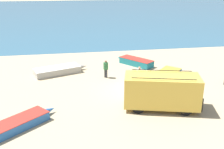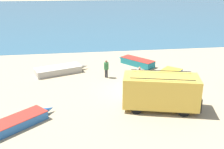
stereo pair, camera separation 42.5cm
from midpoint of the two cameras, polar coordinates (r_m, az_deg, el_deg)
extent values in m
plane|color=tan|center=(20.79, 4.53, -3.52)|extent=(200.00, 200.00, 0.00)
cube|color=#33607A|center=(71.10, -5.68, 13.37)|extent=(120.00, 80.00, 0.01)
cube|color=gold|center=(17.80, 10.07, -3.43)|extent=(5.28, 3.24, 2.04)
cube|color=black|center=(18.42, 17.80, -5.21)|extent=(0.58, 1.86, 0.92)
cube|color=#1E232D|center=(17.95, 17.94, -1.80)|extent=(0.52, 1.77, 0.65)
cylinder|color=black|center=(19.18, 14.27, -4.96)|extent=(0.82, 0.41, 0.79)
cylinder|color=black|center=(17.58, 15.10, -7.44)|extent=(0.82, 0.41, 0.79)
cylinder|color=black|center=(18.92, 5.08, -4.73)|extent=(0.82, 0.41, 0.79)
cylinder|color=black|center=(17.30, 5.03, -7.23)|extent=(0.82, 0.41, 0.79)
cylinder|color=black|center=(18.13, 10.10, 0.90)|extent=(3.92, 1.07, 0.05)
cylinder|color=black|center=(16.63, 10.51, -0.93)|extent=(3.92, 1.07, 0.05)
cube|color=#2D66AD|center=(23.85, 11.45, -0.03)|extent=(3.20, 3.27, 0.52)
cone|color=#2D66AD|center=(25.49, 13.08, 1.17)|extent=(0.82, 0.83, 0.49)
cube|color=gold|center=(23.79, 11.48, 0.41)|extent=(1.16, 1.11, 0.05)
cube|color=gold|center=(23.76, 11.49, 0.61)|extent=(3.23, 3.30, 0.04)
cube|color=#ADA89E|center=(24.86, -12.27, 0.81)|extent=(4.41, 2.84, 0.58)
cone|color=#ADA89E|center=(25.62, -6.91, 1.73)|extent=(1.04, 0.82, 0.55)
cube|color=silver|center=(24.79, -12.31, 1.30)|extent=(0.67, 1.42, 0.05)
cube|color=silver|center=(24.76, -12.33, 1.49)|extent=(4.45, 2.87, 0.04)
cube|color=#2D66AD|center=(16.69, -20.99, -10.24)|extent=(3.86, 3.54, 0.52)
cone|color=#2D66AD|center=(17.76, -14.16, -7.54)|extent=(0.99, 0.94, 0.49)
cube|color=#B22D23|center=(16.60, -21.07, -9.66)|extent=(0.91, 1.02, 0.05)
cube|color=#B22D23|center=(16.56, -21.11, -9.41)|extent=(3.90, 3.57, 0.04)
cube|color=#1E757F|center=(26.82, 4.85, 2.72)|extent=(3.16, 3.52, 0.63)
cone|color=#1E757F|center=(28.11, 1.38, 3.60)|extent=(0.95, 0.98, 0.60)
cube|color=#B22D23|center=(26.75, 4.87, 3.23)|extent=(1.01, 0.87, 0.05)
cube|color=#B22D23|center=(26.73, 4.87, 3.41)|extent=(3.19, 3.55, 0.04)
cylinder|color=#38383D|center=(21.75, 5.27, -1.32)|extent=(0.15, 0.15, 0.79)
cylinder|color=#38383D|center=(21.60, 5.39, -1.48)|extent=(0.15, 0.15, 0.79)
cylinder|color=silver|center=(21.42, 5.39, 0.37)|extent=(0.43, 0.43, 0.63)
sphere|color=#8C664C|center=(21.28, 5.43, 1.44)|extent=(0.21, 0.21, 0.21)
cylinder|color=#38383D|center=(23.26, -1.70, 0.20)|extent=(0.15, 0.15, 0.78)
cylinder|color=#38383D|center=(23.34, -2.04, 0.27)|extent=(0.15, 0.15, 0.78)
cylinder|color=#2D6B3D|center=(23.07, -1.89, 1.87)|extent=(0.42, 0.42, 0.62)
sphere|color=#8C664C|center=(22.95, -1.90, 2.85)|extent=(0.21, 0.21, 0.21)
camera|label=1|loc=(0.21, -90.57, -0.21)|focal=42.00mm
camera|label=2|loc=(0.21, 89.43, 0.21)|focal=42.00mm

